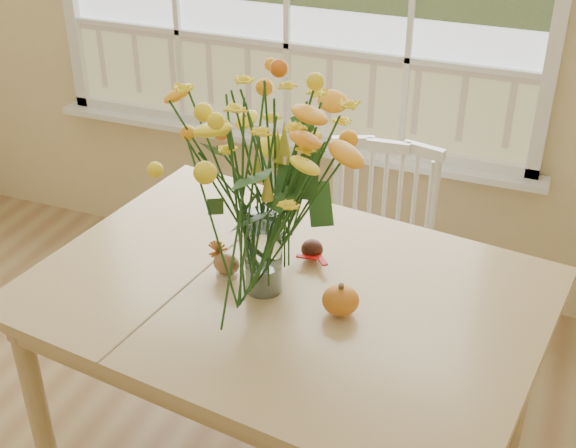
% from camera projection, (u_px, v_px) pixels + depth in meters
% --- Properties ---
extents(dining_table, '(1.68, 1.30, 0.83)m').
position_uv_depth(dining_table, '(286.00, 312.00, 2.43)').
color(dining_table, tan).
rests_on(dining_table, floor).
extents(windsor_chair, '(0.47, 0.45, 0.95)m').
position_uv_depth(windsor_chair, '(377.00, 249.00, 3.12)').
color(windsor_chair, white).
rests_on(windsor_chair, floor).
extents(flower_vase, '(0.55, 0.55, 0.65)m').
position_uv_depth(flower_vase, '(262.00, 176.00, 2.18)').
color(flower_vase, white).
rests_on(flower_vase, dining_table).
extents(pumpkin, '(0.11, 0.11, 0.09)m').
position_uv_depth(pumpkin, '(341.00, 302.00, 2.25)').
color(pumpkin, '#C36616').
rests_on(pumpkin, dining_table).
extents(turkey_figurine, '(0.09, 0.07, 0.11)m').
position_uv_depth(turkey_figurine, '(226.00, 264.00, 2.42)').
color(turkey_figurine, '#CCB78C').
rests_on(turkey_figurine, dining_table).
extents(dark_gourd, '(0.13, 0.11, 0.07)m').
position_uv_depth(dark_gourd, '(312.00, 250.00, 2.51)').
color(dark_gourd, '#38160F').
rests_on(dark_gourd, dining_table).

